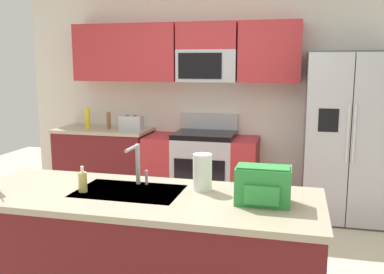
{
  "coord_description": "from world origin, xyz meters",
  "views": [
    {
      "loc": [
        0.93,
        -3.15,
        1.72
      ],
      "look_at": [
        -0.01,
        0.6,
        1.05
      ],
      "focal_mm": 39.87,
      "sensor_mm": 36.0,
      "label": 1
    }
  ],
  "objects_px": {
    "range_oven": "(202,169)",
    "toaster": "(131,123)",
    "pepper_mill": "(109,120)",
    "sink_faucet": "(137,161)",
    "bottle_yellow": "(87,118)",
    "soap_dispenser": "(83,182)",
    "backpack": "(263,184)",
    "paper_towel_roll": "(202,172)",
    "refrigerator": "(347,137)"
  },
  "relations": [
    {
      "from": "pepper_mill",
      "to": "sink_faucet",
      "type": "bearing_deg",
      "value": -60.99
    },
    {
      "from": "refrigerator",
      "to": "toaster",
      "type": "xyz_separation_m",
      "value": [
        -2.53,
        0.02,
        0.07
      ]
    },
    {
      "from": "refrigerator",
      "to": "backpack",
      "type": "height_order",
      "value": "refrigerator"
    },
    {
      "from": "refrigerator",
      "to": "paper_towel_roll",
      "type": "distance_m",
      "value": 2.52
    },
    {
      "from": "refrigerator",
      "to": "soap_dispenser",
      "type": "xyz_separation_m",
      "value": [
        -1.86,
        -2.48,
        0.04
      ]
    },
    {
      "from": "bottle_yellow",
      "to": "toaster",
      "type": "bearing_deg",
      "value": 0.9
    },
    {
      "from": "soap_dispenser",
      "to": "backpack",
      "type": "relative_size",
      "value": 0.53
    },
    {
      "from": "range_oven",
      "to": "bottle_yellow",
      "type": "xyz_separation_m",
      "value": [
        -1.48,
        -0.06,
        0.59
      ]
    },
    {
      "from": "toaster",
      "to": "range_oven",
      "type": "bearing_deg",
      "value": 3.4
    },
    {
      "from": "pepper_mill",
      "to": "sink_faucet",
      "type": "xyz_separation_m",
      "value": [
        1.28,
        -2.31,
        0.06
      ]
    },
    {
      "from": "range_oven",
      "to": "backpack",
      "type": "relative_size",
      "value": 4.25
    },
    {
      "from": "pepper_mill",
      "to": "paper_towel_roll",
      "type": "relative_size",
      "value": 0.88
    },
    {
      "from": "refrigerator",
      "to": "bottle_yellow",
      "type": "bearing_deg",
      "value": 179.82
    },
    {
      "from": "toaster",
      "to": "pepper_mill",
      "type": "height_order",
      "value": "pepper_mill"
    },
    {
      "from": "range_oven",
      "to": "sink_faucet",
      "type": "xyz_separation_m",
      "value": [
        0.07,
        -2.32,
        0.62
      ]
    },
    {
      "from": "bottle_yellow",
      "to": "backpack",
      "type": "relative_size",
      "value": 0.81
    },
    {
      "from": "toaster",
      "to": "backpack",
      "type": "relative_size",
      "value": 0.87
    },
    {
      "from": "refrigerator",
      "to": "pepper_mill",
      "type": "relative_size",
      "value": 8.79
    },
    {
      "from": "sink_faucet",
      "to": "backpack",
      "type": "xyz_separation_m",
      "value": [
        0.86,
        -0.19,
        -0.05
      ]
    },
    {
      "from": "soap_dispenser",
      "to": "paper_towel_roll",
      "type": "relative_size",
      "value": 0.71
    },
    {
      "from": "range_oven",
      "to": "sink_faucet",
      "type": "relative_size",
      "value": 4.82
    },
    {
      "from": "bottle_yellow",
      "to": "paper_towel_roll",
      "type": "xyz_separation_m",
      "value": [
        2.0,
        -2.26,
        -0.01
      ]
    },
    {
      "from": "backpack",
      "to": "pepper_mill",
      "type": "bearing_deg",
      "value": 130.59
    },
    {
      "from": "soap_dispenser",
      "to": "paper_towel_roll",
      "type": "xyz_separation_m",
      "value": [
        0.74,
        0.23,
        0.05
      ]
    },
    {
      "from": "backpack",
      "to": "soap_dispenser",
      "type": "bearing_deg",
      "value": -177.71
    },
    {
      "from": "sink_faucet",
      "to": "pepper_mill",
      "type": "bearing_deg",
      "value": 119.01
    },
    {
      "from": "bottle_yellow",
      "to": "sink_faucet",
      "type": "height_order",
      "value": "sink_faucet"
    },
    {
      "from": "refrigerator",
      "to": "pepper_mill",
      "type": "xyz_separation_m",
      "value": [
        -2.86,
        0.07,
        0.08
      ]
    },
    {
      "from": "bottle_yellow",
      "to": "backpack",
      "type": "bearing_deg",
      "value": -45.38
    },
    {
      "from": "toaster",
      "to": "pepper_mill",
      "type": "relative_size",
      "value": 1.33
    },
    {
      "from": "range_oven",
      "to": "pepper_mill",
      "type": "distance_m",
      "value": 1.34
    },
    {
      "from": "pepper_mill",
      "to": "bottle_yellow",
      "type": "distance_m",
      "value": 0.27
    },
    {
      "from": "range_oven",
      "to": "refrigerator",
      "type": "height_order",
      "value": "refrigerator"
    },
    {
      "from": "range_oven",
      "to": "paper_towel_roll",
      "type": "relative_size",
      "value": 5.67
    },
    {
      "from": "refrigerator",
      "to": "backpack",
      "type": "distance_m",
      "value": 2.54
    },
    {
      "from": "range_oven",
      "to": "toaster",
      "type": "bearing_deg",
      "value": -176.6
    },
    {
      "from": "range_oven",
      "to": "backpack",
      "type": "bearing_deg",
      "value": -69.6
    },
    {
      "from": "soap_dispenser",
      "to": "backpack",
      "type": "height_order",
      "value": "backpack"
    },
    {
      "from": "pepper_mill",
      "to": "soap_dispenser",
      "type": "distance_m",
      "value": 2.74
    },
    {
      "from": "paper_towel_roll",
      "to": "toaster",
      "type": "bearing_deg",
      "value": 121.84
    },
    {
      "from": "refrigerator",
      "to": "paper_towel_roll",
      "type": "relative_size",
      "value": 7.71
    },
    {
      "from": "range_oven",
      "to": "sink_faucet",
      "type": "distance_m",
      "value": 2.4
    },
    {
      "from": "refrigerator",
      "to": "toaster",
      "type": "height_order",
      "value": "refrigerator"
    },
    {
      "from": "refrigerator",
      "to": "pepper_mill",
      "type": "bearing_deg",
      "value": 178.61
    },
    {
      "from": "sink_faucet",
      "to": "range_oven",
      "type": "bearing_deg",
      "value": 91.74
    },
    {
      "from": "pepper_mill",
      "to": "soap_dispenser",
      "type": "bearing_deg",
      "value": -68.61
    },
    {
      "from": "pepper_mill",
      "to": "backpack",
      "type": "xyz_separation_m",
      "value": [
        2.14,
        -2.5,
        0.01
      ]
    },
    {
      "from": "bottle_yellow",
      "to": "soap_dispenser",
      "type": "height_order",
      "value": "bottle_yellow"
    },
    {
      "from": "refrigerator",
      "to": "bottle_yellow",
      "type": "distance_m",
      "value": 3.13
    },
    {
      "from": "backpack",
      "to": "paper_towel_roll",
      "type": "bearing_deg",
      "value": 155.73
    }
  ]
}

